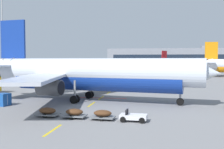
{
  "coord_description": "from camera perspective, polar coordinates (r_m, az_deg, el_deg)",
  "views": [
    {
      "loc": [
        26.83,
        -19.73,
        6.03
      ],
      "look_at": [
        18.67,
        28.27,
        3.34
      ],
      "focal_mm": 43.98,
      "sensor_mm": 36.0,
      "label": 1
    }
  ],
  "objects": [
    {
      "name": "ground",
      "position": [
        61.46,
        22.0,
        -2.7
      ],
      "size": [
        400.0,
        400.0,
        0.0
      ],
      "primitive_type": "plane",
      "color": "slate"
    },
    {
      "name": "apron_paint_markings",
      "position": [
        58.3,
        0.89,
        -2.78
      ],
      "size": [
        8.0,
        95.46,
        0.01
      ],
      "color": "yellow",
      "rests_on": "ground"
    },
    {
      "name": "airliner_foreground",
      "position": [
        39.58,
        -4.27,
        0.14
      ],
      "size": [
        34.78,
        34.25,
        12.2
      ],
      "color": "silver",
      "rests_on": "ground"
    },
    {
      "name": "airliner_mid_left",
      "position": [
        113.15,
        -21.54,
        1.92
      ],
      "size": [
        35.38,
        34.97,
        12.39
      ],
      "color": "silver",
      "rests_on": "ground"
    },
    {
      "name": "airliner_far_right",
      "position": [
        118.59,
        7.65,
        1.77
      ],
      "size": [
        23.65,
        25.54,
        9.96
      ],
      "color": "silver",
      "rests_on": "ground"
    },
    {
      "name": "baggage_train",
      "position": [
        28.07,
        -4.88,
        -8.14
      ],
      "size": [
        11.67,
        2.26,
        1.14
      ],
      "color": "silver",
      "rests_on": "ground"
    },
    {
      "name": "uld_cargo_container",
      "position": [
        38.59,
        -21.8,
        -4.86
      ],
      "size": [
        1.88,
        1.85,
        1.6
      ],
      "color": "#194C9E",
      "rests_on": "ground"
    },
    {
      "name": "apron_light_mast_near",
      "position": [
        95.2,
        -21.87,
        9.48
      ],
      "size": [
        1.8,
        1.8,
        27.49
      ],
      "color": "slate",
      "rests_on": "ground"
    },
    {
      "name": "terminal_satellite",
      "position": [
        151.01,
        14.69,
        2.97
      ],
      "size": [
        78.31,
        24.16,
        13.16
      ],
      "color": "gray",
      "rests_on": "ground"
    }
  ]
}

